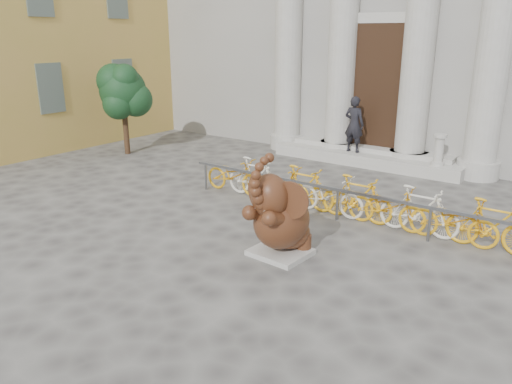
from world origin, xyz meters
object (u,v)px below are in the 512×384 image
Objects in this scene: elephant_statue at (280,219)px; tree at (123,92)px; pedestrian at (354,124)px; bike_rack at (342,195)px.

tree is at bearing 160.25° from elephant_statue.
tree reaches higher than pedestrian.
tree reaches higher than bike_rack.
bike_rack is 2.68× the size of tree.
pedestrian is at bearing 26.42° from tree.
pedestrian is (6.71, 3.34, -0.86)m from tree.
tree is (-8.62, 1.23, 1.59)m from bike_rack.
tree is 7.54m from pedestrian.
tree is at bearing 171.86° from bike_rack.
tree reaches higher than elephant_statue.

